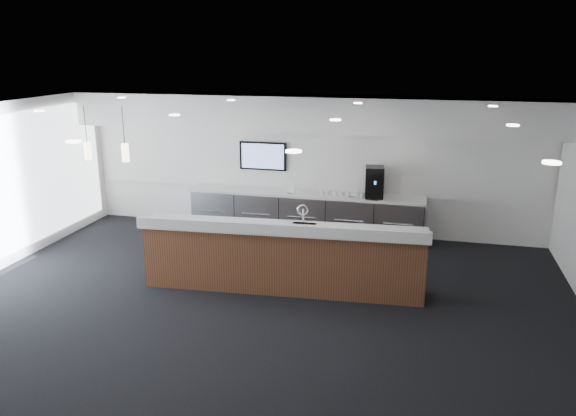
# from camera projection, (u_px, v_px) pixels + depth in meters

# --- Properties ---
(ground) EXTENTS (10.00, 10.00, 0.00)m
(ground) POSITION_uv_depth(u_px,v_px,m) (256.00, 307.00, 8.81)
(ground) COLOR black
(ground) RESTS_ON ground
(ceiling) EXTENTS (10.00, 8.00, 0.02)m
(ceiling) POSITION_uv_depth(u_px,v_px,m) (252.00, 115.00, 7.99)
(ceiling) COLOR black
(ceiling) RESTS_ON back_wall
(back_wall) EXTENTS (10.00, 0.02, 3.00)m
(back_wall) POSITION_uv_depth(u_px,v_px,m) (309.00, 164.00, 12.13)
(back_wall) COLOR white
(back_wall) RESTS_ON ground
(soffit_bulkhead) EXTENTS (10.00, 0.90, 0.70)m
(soffit_bulkhead) POSITION_uv_depth(u_px,v_px,m) (305.00, 113.00, 11.40)
(soffit_bulkhead) COLOR white
(soffit_bulkhead) RESTS_ON back_wall
(alcove_panel) EXTENTS (9.80, 0.06, 1.40)m
(alcove_panel) POSITION_uv_depth(u_px,v_px,m) (308.00, 160.00, 12.08)
(alcove_panel) COLOR white
(alcove_panel) RESTS_ON back_wall
(back_credenza) EXTENTS (5.06, 0.66, 0.95)m
(back_credenza) POSITION_uv_depth(u_px,v_px,m) (305.00, 214.00, 12.08)
(back_credenza) COLOR gray
(back_credenza) RESTS_ON ground
(wall_tv) EXTENTS (1.05, 0.08, 0.62)m
(wall_tv) POSITION_uv_depth(u_px,v_px,m) (263.00, 156.00, 12.24)
(wall_tv) COLOR black
(wall_tv) RESTS_ON back_wall
(pendant_left) EXTENTS (0.12, 0.12, 0.30)m
(pendant_left) POSITION_uv_depth(u_px,v_px,m) (132.00, 150.00, 9.49)
(pendant_left) COLOR #FFF2C6
(pendant_left) RESTS_ON ceiling
(pendant_right) EXTENTS (0.12, 0.12, 0.30)m
(pendant_right) POSITION_uv_depth(u_px,v_px,m) (95.00, 149.00, 9.66)
(pendant_right) COLOR #FFF2C6
(pendant_right) RESTS_ON ceiling
(ceiling_can_lights) EXTENTS (7.00, 5.00, 0.02)m
(ceiling_can_lights) POSITION_uv_depth(u_px,v_px,m) (252.00, 117.00, 8.00)
(ceiling_can_lights) COLOR white
(ceiling_can_lights) RESTS_ON ceiling
(service_counter) EXTENTS (4.75, 1.10, 1.49)m
(service_counter) POSITION_uv_depth(u_px,v_px,m) (283.00, 257.00, 9.33)
(service_counter) COLOR #55291C
(service_counter) RESTS_ON ground
(coffee_machine) EXTENTS (0.42, 0.52, 0.64)m
(coffee_machine) POSITION_uv_depth(u_px,v_px,m) (374.00, 182.00, 11.50)
(coffee_machine) COLOR black
(coffee_machine) RESTS_ON back_credenza
(info_sign_left) EXTENTS (0.17, 0.06, 0.23)m
(info_sign_left) POSITION_uv_depth(u_px,v_px,m) (291.00, 188.00, 11.87)
(info_sign_left) COLOR silver
(info_sign_left) RESTS_ON back_credenza
(info_sign_right) EXTENTS (0.19, 0.04, 0.25)m
(info_sign_right) POSITION_uv_depth(u_px,v_px,m) (354.00, 191.00, 11.58)
(info_sign_right) COLOR silver
(info_sign_right) RESTS_ON back_credenza
(cup_0) EXTENTS (0.11, 0.11, 0.10)m
(cup_0) POSITION_uv_depth(u_px,v_px,m) (362.00, 195.00, 11.57)
(cup_0) COLOR white
(cup_0) RESTS_ON back_credenza
(cup_1) EXTENTS (0.15, 0.15, 0.10)m
(cup_1) POSITION_uv_depth(u_px,v_px,m) (355.00, 194.00, 11.60)
(cup_1) COLOR white
(cup_1) RESTS_ON back_credenza
(cup_2) EXTENTS (0.13, 0.13, 0.10)m
(cup_2) POSITION_uv_depth(u_px,v_px,m) (348.00, 194.00, 11.64)
(cup_2) COLOR white
(cup_2) RESTS_ON back_credenza
(cup_3) EXTENTS (0.14, 0.14, 0.10)m
(cup_3) POSITION_uv_depth(u_px,v_px,m) (342.00, 194.00, 11.67)
(cup_3) COLOR white
(cup_3) RESTS_ON back_credenza
(cup_4) EXTENTS (0.15, 0.15, 0.10)m
(cup_4) POSITION_uv_depth(u_px,v_px,m) (335.00, 193.00, 11.70)
(cup_4) COLOR white
(cup_4) RESTS_ON back_credenza
(cup_5) EXTENTS (0.12, 0.12, 0.10)m
(cup_5) POSITION_uv_depth(u_px,v_px,m) (328.00, 193.00, 11.73)
(cup_5) COLOR white
(cup_5) RESTS_ON back_credenza
(cup_6) EXTENTS (0.15, 0.15, 0.10)m
(cup_6) POSITION_uv_depth(u_px,v_px,m) (322.00, 192.00, 11.76)
(cup_6) COLOR white
(cup_6) RESTS_ON back_credenza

